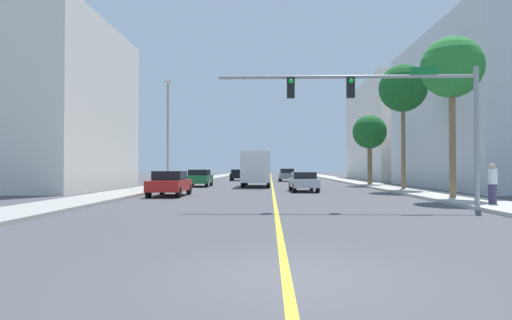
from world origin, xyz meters
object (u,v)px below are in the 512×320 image
(palm_far, at_px, (370,133))
(palm_mid, at_px, (403,89))
(traffic_signal_mast, at_px, (391,102))
(car_green, at_px, (199,178))
(pedestrian, at_px, (492,184))
(car_black, at_px, (238,175))
(car_red, at_px, (170,183))
(delivery_truck, at_px, (256,168))
(car_gray, at_px, (287,175))
(street_lamp, at_px, (168,128))
(palm_near, at_px, (452,69))
(car_silver, at_px, (304,181))

(palm_far, bearing_deg, palm_mid, -87.34)
(traffic_signal_mast, bearing_deg, palm_mid, 70.86)
(palm_mid, xyz_separation_m, car_green, (-15.72, 6.47, -6.53))
(car_green, bearing_deg, traffic_signal_mast, 119.01)
(traffic_signal_mast, xyz_separation_m, pedestrian, (4.39, 0.60, -3.41))
(car_black, xyz_separation_m, car_red, (-1.87, -29.06, 0.02))
(delivery_truck, bearing_deg, palm_far, 12.68)
(palm_far, relative_size, car_red, 1.54)
(traffic_signal_mast, relative_size, car_red, 2.61)
(car_gray, xyz_separation_m, delivery_truck, (-3.23, -14.67, 0.83))
(car_gray, height_order, car_green, car_gray)
(delivery_truck, bearing_deg, car_red, -111.25)
(palm_mid, xyz_separation_m, car_black, (-13.56, 23.17, -6.57))
(street_lamp, xyz_separation_m, car_black, (4.09, 20.41, -4.07))
(pedestrian, bearing_deg, palm_far, -68.02)
(palm_mid, distance_m, car_black, 27.64)
(car_gray, height_order, delivery_truck, delivery_truck)
(palm_far, bearing_deg, pedestrian, -89.32)
(palm_near, relative_size, car_silver, 1.97)
(pedestrian, bearing_deg, palm_mid, -69.38)
(delivery_truck, xyz_separation_m, pedestrian, (10.55, -18.69, -0.60))
(street_lamp, bearing_deg, car_green, 62.49)
(car_green, relative_size, pedestrian, 2.49)
(palm_mid, bearing_deg, street_lamp, 171.10)
(palm_near, distance_m, delivery_truck, 18.88)
(traffic_signal_mast, xyz_separation_m, car_red, (-10.88, 7.18, -3.65))
(palm_mid, distance_m, car_green, 18.21)
(car_gray, height_order, pedestrian, pedestrian)
(delivery_truck, bearing_deg, car_gray, 77.62)
(car_gray, bearing_deg, palm_mid, -72.25)
(car_silver, relative_size, delivery_truck, 0.59)
(car_black, bearing_deg, car_green, -96.76)
(car_gray, bearing_deg, traffic_signal_mast, -86.99)
(car_gray, bearing_deg, pedestrian, -79.55)
(traffic_signal_mast, height_order, car_green, traffic_signal_mast)
(street_lamp, xyz_separation_m, car_green, (1.93, 3.70, -4.03))
(palm_far, height_order, car_black, palm_far)
(traffic_signal_mast, relative_size, palm_near, 1.29)
(car_green, xyz_separation_m, pedestrian, (15.57, -18.94, 0.22))
(car_red, bearing_deg, pedestrian, 156.97)
(car_gray, relative_size, delivery_truck, 0.55)
(palm_far, distance_m, car_black, 20.11)
(street_lamp, distance_m, palm_far, 18.19)
(palm_far, bearing_deg, car_green, -172.29)
(car_silver, distance_m, car_black, 24.87)
(car_silver, distance_m, car_gray, 21.77)
(car_silver, bearing_deg, street_lamp, 158.76)
(palm_near, height_order, car_red, palm_near)
(car_green, bearing_deg, car_black, -98.14)
(car_gray, bearing_deg, car_silver, -91.18)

